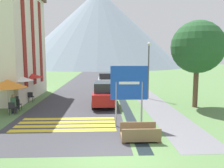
{
  "coord_description": "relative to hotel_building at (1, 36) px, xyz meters",
  "views": [
    {
      "loc": [
        -0.42,
        -7.78,
        3.7
      ],
      "look_at": [
        0.28,
        10.0,
        1.49
      ],
      "focal_mm": 35.0,
      "sensor_mm": 36.0,
      "label": 1
    }
  ],
  "objects": [
    {
      "name": "footbridge",
      "position": [
        10.59,
        -10.35,
        -5.32
      ],
      "size": [
        1.7,
        1.1,
        0.65
      ],
      "color": "brown",
      "rests_on": "ground_plane"
    },
    {
      "name": "person_standing_terrace",
      "position": [
        2.73,
        -4.14,
        -4.56
      ],
      "size": [
        0.32,
        0.32,
        1.69
      ],
      "color": "#282833",
      "rests_on": "ground_plane"
    },
    {
      "name": "road",
      "position": [
        6.89,
        18.0,
        -5.55
      ],
      "size": [
        6.4,
        60.0,
        0.01
      ],
      "color": "#38383D",
      "rests_on": "ground_plane"
    },
    {
      "name": "cafe_chair_far_right",
      "position": [
        3.0,
        -1.93,
        -5.04
      ],
      "size": [
        0.4,
        0.4,
        0.85
      ],
      "rotation": [
        0.0,
        0.0,
        0.41
      ],
      "color": "#232328",
      "rests_on": "ground_plane"
    },
    {
      "name": "streetlamp",
      "position": [
        12.94,
        -0.72,
        -2.6
      ],
      "size": [
        0.28,
        0.28,
        4.96
      ],
      "color": "#515156",
      "rests_on": "ground_plane"
    },
    {
      "name": "ground_plane",
      "position": [
        9.39,
        8.0,
        -5.55
      ],
      "size": [
        160.0,
        160.0,
        0.0
      ],
      "primitive_type": "plane",
      "color": "#517542"
    },
    {
      "name": "hotel_building",
      "position": [
        0.0,
        0.0,
        0.0
      ],
      "size": [
        6.07,
        8.63,
        10.24
      ],
      "color": "beige",
      "rests_on": "ground_plane"
    },
    {
      "name": "cafe_umbrella_middle_white",
      "position": [
        2.65,
        -3.08,
        -3.46
      ],
      "size": [
        2.02,
        2.02,
        2.29
      ],
      "color": "#B7B2A8",
      "rests_on": "ground_plane"
    },
    {
      "name": "person_seated_near",
      "position": [
        3.04,
        -5.46,
        -4.85
      ],
      "size": [
        0.32,
        0.32,
        1.26
      ],
      "color": "#282833",
      "rests_on": "ground_plane"
    },
    {
      "name": "cafe_chair_near_left",
      "position": [
        2.88,
        -4.92,
        -5.04
      ],
      "size": [
        0.4,
        0.4,
        0.85
      ],
      "rotation": [
        0.0,
        0.0,
        0.09
      ],
      "color": "#232328",
      "rests_on": "ground_plane"
    },
    {
      "name": "cafe_chair_near_right",
      "position": [
        3.07,
        -4.91,
        -5.04
      ],
      "size": [
        0.4,
        0.4,
        0.85
      ],
      "rotation": [
        0.0,
        0.0,
        0.17
      ],
      "color": "#232328",
      "rests_on": "ground_plane"
    },
    {
      "name": "cafe_chair_nearest",
      "position": [
        3.15,
        -5.93,
        -5.04
      ],
      "size": [
        0.4,
        0.4,
        0.85
      ],
      "rotation": [
        0.0,
        0.0,
        0.23
      ],
      "color": "#232328",
      "rests_on": "ground_plane"
    },
    {
      "name": "footpath",
      "position": [
        12.99,
        18.0,
        -5.55
      ],
      "size": [
        2.2,
        60.0,
        0.01
      ],
      "color": "slate",
      "rests_on": "ground_plane"
    },
    {
      "name": "cafe_umbrella_rear_red",
      "position": [
        2.51,
        -0.61,
        -3.42
      ],
      "size": [
        2.44,
        2.44,
        2.35
      ],
      "color": "#B7B2A8",
      "rests_on": "ground_plane"
    },
    {
      "name": "parked_car_near",
      "position": [
        8.99,
        -3.28,
        -4.64
      ],
      "size": [
        1.72,
        4.34,
        1.82
      ],
      "color": "#A31919",
      "rests_on": "ground_plane"
    },
    {
      "name": "mountain_distant",
      "position": [
        7.37,
        66.35,
        8.98
      ],
      "size": [
        62.84,
        62.84,
        29.06
      ],
      "color": "gray",
      "rests_on": "ground_plane"
    },
    {
      "name": "tree_by_path",
      "position": [
        15.77,
        -4.09,
        -1.15
      ],
      "size": [
        3.79,
        3.79,
        6.32
      ],
      "color": "brown",
      "rests_on": "ground_plane"
    },
    {
      "name": "road_sign",
      "position": [
        10.32,
        -8.43,
        -3.45
      ],
      "size": [
        1.97,
        0.11,
        3.24
      ],
      "color": "#9E9EA3",
      "rests_on": "ground_plane"
    },
    {
      "name": "parked_car_far",
      "position": [
        9.29,
        6.58,
        -4.64
      ],
      "size": [
        1.98,
        4.59,
        1.82
      ],
      "color": "#B2B2B7",
      "rests_on": "ground_plane"
    },
    {
      "name": "crosswalk_marking",
      "position": [
        6.89,
        -7.98,
        -5.54
      ],
      "size": [
        5.44,
        2.54,
        0.01
      ],
      "color": "yellow",
      "rests_on": "ground_plane"
    },
    {
      "name": "drainage_channel",
      "position": [
        10.59,
        18.0,
        -5.55
      ],
      "size": [
        0.6,
        60.0,
        0.0
      ],
      "color": "black",
      "rests_on": "ground_plane"
    },
    {
      "name": "cafe_chair_far_left",
      "position": [
        2.57,
        -1.93,
        -5.04
      ],
      "size": [
        0.4,
        0.4,
        0.85
      ],
      "rotation": [
        0.0,
        0.0,
        -0.32
      ],
      "color": "#232328",
      "rests_on": "ground_plane"
    },
    {
      "name": "cafe_umbrella_front_orange",
      "position": [
        2.63,
        -5.26,
        -3.59
      ],
      "size": [
        2.47,
        2.47,
        2.23
      ],
      "color": "#B7B2A8",
      "rests_on": "ground_plane"
    }
  ]
}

